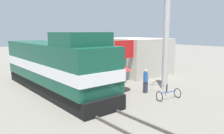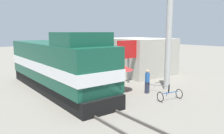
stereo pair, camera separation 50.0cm
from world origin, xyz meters
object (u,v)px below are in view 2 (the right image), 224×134
bicycle (158,88)px  bicycle_spare (170,95)px  locomotive (58,66)px  person_bystander (147,80)px  vendor_umbrella (120,67)px  utility_pole (169,37)px  billboard_sign (129,51)px

bicycle → bicycle_spare: (-0.91, -1.82, 0.00)m
locomotive → bicycle: bearing=-38.5°
bicycle_spare → person_bystander: bearing=-169.7°
vendor_umbrella → utility_pole: bearing=-28.2°
person_bystander → billboard_sign: bearing=71.3°
bicycle → utility_pole: bearing=152.0°
billboard_sign → bicycle_spare: size_ratio=2.13×
locomotive → bicycle_spare: size_ratio=7.25×
person_bystander → locomotive: bearing=138.3°
person_bystander → bicycle_spare: size_ratio=1.01×
locomotive → utility_pole: 8.63m
utility_pole → person_bystander: (-2.03, 0.18, -3.16)m
locomotive → bicycle: size_ratio=7.23×
locomotive → bicycle: (5.85, -4.66, -1.61)m
person_bystander → bicycle: bearing=-15.7°
bicycle → bicycle_spare: size_ratio=1.00×
locomotive → billboard_sign: (6.09, -1.04, 0.86)m
bicycle_spare → vendor_umbrella: bearing=-150.2°
person_bystander → vendor_umbrella: bearing=129.0°
utility_pole → bicycle_spare: (-2.03, -1.89, -3.79)m
bicycle → bicycle_spare: 2.03m
vendor_umbrella → billboard_sign: bearing=36.0°
locomotive → vendor_umbrella: (3.66, -2.81, -0.05)m
billboard_sign → locomotive: bearing=170.4°
utility_pole → person_bystander: utility_pole is taller
billboard_sign → utility_pole: bearing=-76.0°
billboard_sign → vendor_umbrella: bearing=-144.0°
vendor_umbrella → person_bystander: size_ratio=1.19×
billboard_sign → person_bystander: bearing=-108.7°
locomotive → billboard_sign: size_ratio=3.41×
person_bystander → bicycle: size_ratio=1.01×
billboard_sign → person_bystander: size_ratio=2.11×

